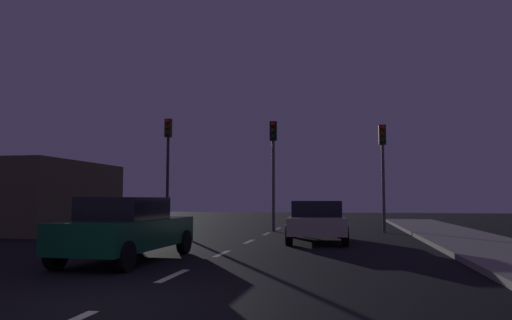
{
  "coord_description": "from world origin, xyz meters",
  "views": [
    {
      "loc": [
        3.32,
        -6.4,
        1.5
      ],
      "look_at": [
        -0.56,
        14.57,
        3.25
      ],
      "focal_mm": 33.41,
      "sensor_mm": 36.0,
      "label": 1
    }
  ],
  "objects_px": {
    "traffic_signal_center": "(273,154)",
    "car_adjacent_lane": "(127,228)",
    "traffic_signal_left": "(168,152)",
    "traffic_signal_right": "(383,157)",
    "car_stopped_ahead": "(317,221)"
  },
  "relations": [
    {
      "from": "traffic_signal_left",
      "to": "car_stopped_ahead",
      "type": "xyz_separation_m",
      "value": [
        7.5,
        -4.96,
        -3.04
      ]
    },
    {
      "from": "traffic_signal_center",
      "to": "car_adjacent_lane",
      "type": "distance_m",
      "value": 11.58
    },
    {
      "from": "traffic_signal_center",
      "to": "car_adjacent_lane",
      "type": "bearing_deg",
      "value": -100.1
    },
    {
      "from": "car_stopped_ahead",
      "to": "traffic_signal_right",
      "type": "bearing_deg",
      "value": 61.4
    },
    {
      "from": "traffic_signal_right",
      "to": "traffic_signal_left",
      "type": "bearing_deg",
      "value": 179.99
    },
    {
      "from": "traffic_signal_center",
      "to": "car_adjacent_lane",
      "type": "xyz_separation_m",
      "value": [
        -1.97,
        -11.06,
        -2.81
      ]
    },
    {
      "from": "traffic_signal_left",
      "to": "traffic_signal_right",
      "type": "xyz_separation_m",
      "value": [
        10.2,
        -0.0,
        -0.37
      ]
    },
    {
      "from": "traffic_signal_left",
      "to": "traffic_signal_right",
      "type": "height_order",
      "value": "traffic_signal_left"
    },
    {
      "from": "car_adjacent_lane",
      "to": "traffic_signal_left",
      "type": "bearing_deg",
      "value": 106.38
    },
    {
      "from": "traffic_signal_center",
      "to": "car_adjacent_lane",
      "type": "height_order",
      "value": "traffic_signal_center"
    },
    {
      "from": "car_stopped_ahead",
      "to": "car_adjacent_lane",
      "type": "height_order",
      "value": "car_adjacent_lane"
    },
    {
      "from": "traffic_signal_left",
      "to": "traffic_signal_center",
      "type": "relative_size",
      "value": 1.06
    },
    {
      "from": "car_adjacent_lane",
      "to": "traffic_signal_center",
      "type": "bearing_deg",
      "value": 79.9
    },
    {
      "from": "car_stopped_ahead",
      "to": "traffic_signal_center",
      "type": "bearing_deg",
      "value": 114.63
    },
    {
      "from": "traffic_signal_right",
      "to": "traffic_signal_center",
      "type": "bearing_deg",
      "value": 179.99
    }
  ]
}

